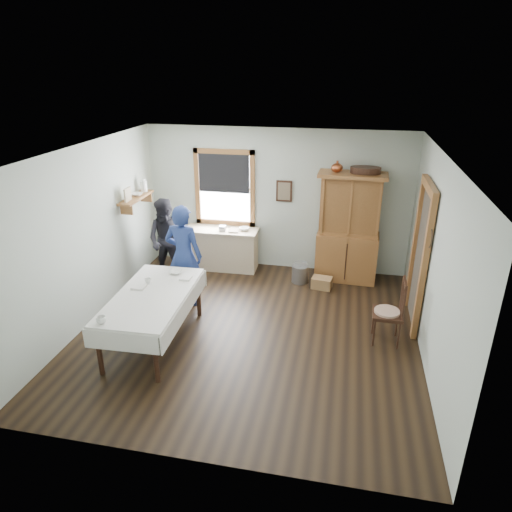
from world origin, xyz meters
name	(u,v)px	position (x,y,z in m)	size (l,w,h in m)	color
room	(248,249)	(0.00, 0.00, 1.35)	(5.01, 5.01, 2.70)	black
window	(225,184)	(-1.00, 2.46, 1.63)	(1.18, 0.07, 1.48)	white
doorway	(421,252)	(2.46, 0.85, 1.16)	(0.09, 1.14, 2.22)	#3F372D
wall_shelf	(137,196)	(-2.37, 1.54, 1.57)	(0.24, 1.00, 0.44)	#9A572F
framed_picture	(284,191)	(0.15, 2.46, 1.55)	(0.30, 0.04, 0.40)	#371E13
rug_beater	(431,229)	(2.45, 0.30, 1.72)	(0.27, 0.27, 0.01)	black
work_counter	(222,249)	(-1.01, 2.18, 0.40)	(1.41, 0.54, 0.81)	tan
china_hutch	(349,228)	(1.38, 2.17, 1.01)	(1.18, 0.56, 2.01)	#9A572F
dining_table	(154,318)	(-1.27, -0.54, 0.39)	(1.02, 1.95, 0.78)	silver
spindle_chair	(388,311)	(2.01, 0.16, 0.50)	(0.46, 0.46, 1.00)	#371E13
pail	(300,274)	(0.57, 1.86, 0.16)	(0.31, 0.31, 0.33)	gray
wicker_basket	(322,283)	(0.99, 1.68, 0.10)	(0.35, 0.25, 0.21)	#987245
woman_blue	(184,259)	(-1.23, 0.68, 0.80)	(0.58, 0.38, 1.60)	navy
figure_dark	(168,243)	(-1.85, 1.52, 0.71)	(0.69, 0.54, 1.43)	black
table_cup_a	(101,320)	(-1.56, -1.38, 0.83)	(0.12, 0.12, 0.09)	white
table_cup_b	(148,281)	(-1.45, -0.24, 0.82)	(0.09, 0.09, 0.09)	white
table_bowl	(176,272)	(-1.18, 0.18, 0.80)	(0.21, 0.21, 0.05)	white
counter_book	(229,230)	(-0.84, 2.13, 0.82)	(0.16, 0.22, 0.02)	brown
counter_bowl	(244,229)	(-0.56, 2.21, 0.84)	(0.19, 0.19, 0.06)	white
shelf_bowl	(137,194)	(-2.37, 1.55, 1.60)	(0.22, 0.22, 0.05)	white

